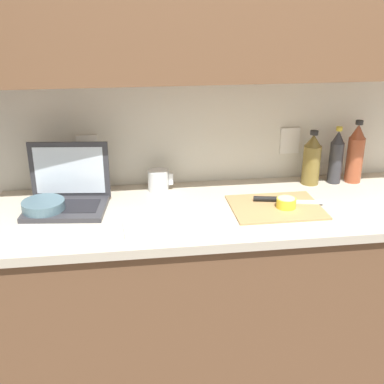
# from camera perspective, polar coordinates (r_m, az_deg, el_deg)

# --- Properties ---
(ground_plane) EXTENTS (12.00, 12.00, 0.00)m
(ground_plane) POSITION_cam_1_polar(r_m,az_deg,el_deg) (2.52, 8.86, -21.21)
(ground_plane) COLOR #564C47
(ground_plane) RESTS_ON ground
(wall_back) EXTENTS (5.20, 0.38, 2.60)m
(wall_back) POSITION_cam_1_polar(r_m,az_deg,el_deg) (2.09, 9.51, 17.37)
(wall_back) COLOR silver
(wall_back) RESTS_ON ground_plane
(counter_unit) EXTENTS (2.33, 0.62, 0.93)m
(counter_unit) POSITION_cam_1_polar(r_m,az_deg,el_deg) (2.23, 10.12, -12.10)
(counter_unit) COLOR brown
(counter_unit) RESTS_ON ground_plane
(laptop) EXTENTS (0.34, 0.27, 0.25)m
(laptop) POSITION_cam_1_polar(r_m,az_deg,el_deg) (2.00, -14.53, -0.07)
(laptop) COLOR #333338
(laptop) RESTS_ON counter_unit
(cutting_board) EXTENTS (0.36, 0.28, 0.01)m
(cutting_board) POSITION_cam_1_polar(r_m,az_deg,el_deg) (1.97, 9.89, -1.77)
(cutting_board) COLOR tan
(cutting_board) RESTS_ON counter_unit
(knife) EXTENTS (0.28, 0.09, 0.02)m
(knife) POSITION_cam_1_polar(r_m,az_deg,el_deg) (2.01, 9.92, -0.90)
(knife) COLOR silver
(knife) RESTS_ON cutting_board
(lemon_half_cut) EXTENTS (0.08, 0.08, 0.04)m
(lemon_half_cut) POSITION_cam_1_polar(r_m,az_deg,el_deg) (1.96, 11.10, -1.26)
(lemon_half_cut) COLOR yellow
(lemon_half_cut) RESTS_ON cutting_board
(bottle_green_soda) EXTENTS (0.07, 0.07, 0.29)m
(bottle_green_soda) POSITION_cam_1_polar(r_m,az_deg,el_deg) (2.31, 18.79, 4.28)
(bottle_green_soda) COLOR #A34C2D
(bottle_green_soda) RESTS_ON counter_unit
(bottle_oil_tall) EXTENTS (0.06, 0.06, 0.26)m
(bottle_oil_tall) POSITION_cam_1_polar(r_m,az_deg,el_deg) (2.27, 16.71, 3.94)
(bottle_oil_tall) COLOR #333338
(bottle_oil_tall) RESTS_ON counter_unit
(bottle_water_clear) EXTENTS (0.08, 0.08, 0.25)m
(bottle_water_clear) POSITION_cam_1_polar(r_m,az_deg,el_deg) (2.23, 13.99, 3.71)
(bottle_water_clear) COLOR olive
(bottle_water_clear) RESTS_ON counter_unit
(measuring_cup) EXTENTS (0.11, 0.09, 0.09)m
(measuring_cup) POSITION_cam_1_polar(r_m,az_deg,el_deg) (2.11, -4.01, 1.37)
(measuring_cup) COLOR silver
(measuring_cup) RESTS_ON counter_unit
(bowl_white) EXTENTS (0.16, 0.16, 0.06)m
(bowl_white) POSITION_cam_1_polar(r_m,az_deg,el_deg) (1.96, -17.17, -1.79)
(bowl_white) COLOR slate
(bowl_white) RESTS_ON counter_unit
(dish_towel) EXTENTS (0.23, 0.17, 0.02)m
(dish_towel) POSITION_cam_1_polar(r_m,az_deg,el_deg) (1.75, -4.49, -4.28)
(dish_towel) COLOR white
(dish_towel) RESTS_ON counter_unit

